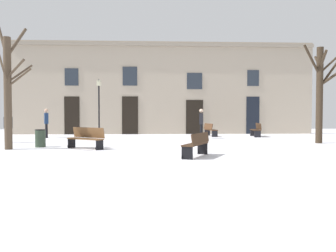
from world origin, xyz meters
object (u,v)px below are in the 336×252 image
at_px(bench_by_litter_bin, 86,138).
at_px(litter_bin, 40,138).
at_px(person_near_bench, 8,126).
at_px(bench_facing_shops, 256,130).
at_px(streetlamp, 99,102).
at_px(tree_center, 320,89).
at_px(person_crossing_plaza, 201,122).
at_px(person_strolling, 46,121).
at_px(tree_right_of_center, 8,87).
at_px(bench_near_lamp, 210,130).
at_px(bench_near_center_tree, 197,144).

bearing_deg(bench_by_litter_bin, litter_bin, -163.73).
bearing_deg(person_near_bench, bench_facing_shops, -145.19).
bearing_deg(streetlamp, bench_by_litter_bin, -85.61).
distance_m(tree_center, bench_by_litter_bin, 11.91).
relative_size(streetlamp, person_crossing_plaza, 2.06).
bearing_deg(litter_bin, streetlamp, 75.58).
xyz_separation_m(tree_center, bench_facing_shops, (-1.74, 5.08, -2.31)).
distance_m(tree_center, bench_facing_shops, 5.85).
bearing_deg(tree_center, person_crossing_plaza, 148.49).
height_order(person_crossing_plaza, person_near_bench, person_crossing_plaza).
height_order(bench_facing_shops, person_near_bench, person_near_bench).
bearing_deg(person_crossing_plaza, tree_center, -110.04).
relative_size(bench_facing_shops, person_crossing_plaza, 0.89).
relative_size(streetlamp, person_strolling, 2.04).
relative_size(litter_bin, bench_by_litter_bin, 0.46).
xyz_separation_m(tree_right_of_center, bench_near_lamp, (9.98, 8.01, -2.19)).
bearing_deg(person_crossing_plaza, person_strolling, 94.74).
height_order(litter_bin, bench_by_litter_bin, bench_by_litter_bin).
xyz_separation_m(tree_right_of_center, bench_near_center_tree, (7.65, -2.85, -2.18)).
xyz_separation_m(tree_right_of_center, bench_by_litter_bin, (3.22, 0.13, -2.16)).
height_order(bench_near_lamp, person_crossing_plaza, person_crossing_plaza).
distance_m(tree_right_of_center, bench_facing_shops, 15.10).
relative_size(bench_near_center_tree, person_near_bench, 1.12).
xyz_separation_m(tree_right_of_center, litter_bin, (1.01, 0.90, -2.22)).
bearing_deg(person_near_bench, tree_right_of_center, 132.41).
bearing_deg(bench_facing_shops, bench_near_lamp, -95.21).
height_order(bench_near_center_tree, bench_by_litter_bin, bench_by_litter_bin).
relative_size(tree_center, bench_by_litter_bin, 2.83).
xyz_separation_m(bench_near_lamp, bench_near_center_tree, (-2.34, -10.86, 0.01)).
relative_size(bench_near_lamp, bench_by_litter_bin, 0.95).
distance_m(tree_right_of_center, bench_near_center_tree, 8.45).
distance_m(tree_right_of_center, bench_near_lamp, 12.99).
bearing_deg(person_crossing_plaza, bench_near_lamp, -11.32).
bearing_deg(tree_right_of_center, bench_near_lamp, 38.74).
bearing_deg(bench_near_lamp, bench_facing_shops, -110.80).
distance_m(bench_facing_shops, person_strolling, 13.53).
xyz_separation_m(tree_right_of_center, bench_facing_shops, (12.96, 7.44, -2.17)).
distance_m(bench_near_center_tree, person_crossing_plaza, 8.79).
xyz_separation_m(litter_bin, bench_near_center_tree, (6.64, -3.75, 0.04)).
height_order(streetlamp, litter_bin, streetlamp).
bearing_deg(person_near_bench, litter_bin, 153.48).
bearing_deg(tree_right_of_center, litter_bin, 41.79).
bearing_deg(person_near_bench, tree_center, -164.51).
relative_size(bench_facing_shops, person_near_bench, 1.01).
bearing_deg(bench_near_lamp, streetlamp, 85.38).
bearing_deg(person_strolling, tree_center, 49.57).
relative_size(tree_center, bench_facing_shops, 3.10).
distance_m(streetlamp, bench_facing_shops, 10.45).
bearing_deg(bench_near_lamp, person_near_bench, 101.77).
bearing_deg(streetlamp, bench_facing_shops, 0.51).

